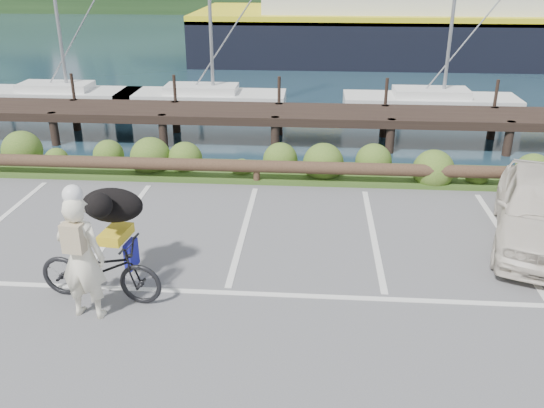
# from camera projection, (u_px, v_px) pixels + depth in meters

# --- Properties ---
(ground) EXTENTS (72.00, 72.00, 0.00)m
(ground) POSITION_uv_depth(u_px,v_px,m) (230.00, 280.00, 9.86)
(ground) COLOR #575759
(vegetation_strip) EXTENTS (34.00, 1.60, 0.10)m
(vegetation_strip) POSITION_uv_depth(u_px,v_px,m) (260.00, 172.00, 14.69)
(vegetation_strip) COLOR #3D5B21
(vegetation_strip) RESTS_ON ground
(log_rail) EXTENTS (32.00, 0.30, 0.60)m
(log_rail) POSITION_uv_depth(u_px,v_px,m) (257.00, 184.00, 14.07)
(log_rail) COLOR #443021
(log_rail) RESTS_ON ground
(bicycle) EXTENTS (2.11, 0.94, 1.07)m
(bicycle) POSITION_uv_depth(u_px,v_px,m) (100.00, 269.00, 9.14)
(bicycle) COLOR black
(bicycle) RESTS_ON ground
(cyclist) EXTENTS (0.78, 0.56, 1.99)m
(cyclist) POSITION_uv_depth(u_px,v_px,m) (82.00, 258.00, 8.53)
(cyclist) COLOR white
(cyclist) RESTS_ON ground
(dog) EXTENTS (0.61, 1.07, 0.59)m
(dog) POSITION_uv_depth(u_px,v_px,m) (112.00, 205.00, 9.41)
(dog) COLOR black
(dog) RESTS_ON bicycle
(parked_car) EXTENTS (2.81, 4.48, 1.42)m
(parked_car) POSITION_uv_depth(u_px,v_px,m) (543.00, 209.00, 10.90)
(parked_car) COLOR silver
(parked_car) RESTS_ON ground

